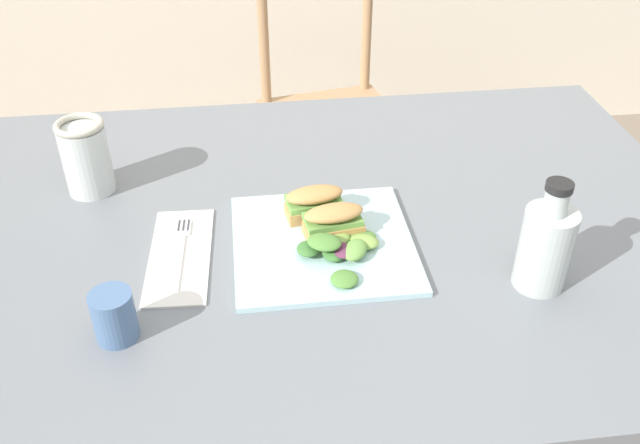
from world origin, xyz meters
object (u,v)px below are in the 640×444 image
at_px(plate_lunch, 323,243).
at_px(fork_on_napkin, 181,247).
at_px(chair_wooden_far, 329,113).
at_px(mason_jar_iced_tea, 87,160).
at_px(sandwich_half_back, 314,202).
at_px(bottle_cold_brew, 544,250).
at_px(sandwich_half_front, 333,220).
at_px(cup_extra_side, 114,316).
at_px(dining_table, 331,271).

height_order(plate_lunch, fork_on_napkin, plate_lunch).
bearing_deg(chair_wooden_far, mason_jar_iced_tea, -124.14).
xyz_separation_m(sandwich_half_back, bottle_cold_brew, (0.32, -0.21, 0.03)).
bearing_deg(sandwich_half_back, bottle_cold_brew, -33.06).
relative_size(sandwich_half_front, fork_on_napkin, 0.57).
bearing_deg(fork_on_napkin, sandwich_half_back, 13.80).
relative_size(plate_lunch, bottle_cold_brew, 1.61).
relative_size(sandwich_half_front, cup_extra_side, 1.38).
xyz_separation_m(fork_on_napkin, cup_extra_side, (-0.08, -0.19, 0.03)).
xyz_separation_m(chair_wooden_far, mason_jar_iced_tea, (-0.56, -0.83, 0.36)).
bearing_deg(sandwich_half_front, plate_lunch, -140.13).
distance_m(chair_wooden_far, plate_lunch, 1.11).
bearing_deg(dining_table, fork_on_napkin, -169.92).
bearing_deg(dining_table, plate_lunch, -109.59).
bearing_deg(plate_lunch, bottle_cold_brew, -23.10).
distance_m(sandwich_half_front, sandwich_half_back, 0.06).
height_order(dining_table, cup_extra_side, cup_extra_side).
xyz_separation_m(plate_lunch, fork_on_napkin, (-0.23, 0.02, 0.00)).
height_order(mason_jar_iced_tea, cup_extra_side, mason_jar_iced_tea).
xyz_separation_m(sandwich_half_front, sandwich_half_back, (-0.02, 0.06, 0.00)).
bearing_deg(fork_on_napkin, sandwich_half_front, -0.48).
height_order(sandwich_half_front, fork_on_napkin, sandwich_half_front).
bearing_deg(mason_jar_iced_tea, dining_table, -20.55).
relative_size(plate_lunch, mason_jar_iced_tea, 2.11).
height_order(sandwich_half_front, mason_jar_iced_tea, mason_jar_iced_tea).
bearing_deg(cup_extra_side, fork_on_napkin, 66.96).
bearing_deg(mason_jar_iced_tea, plate_lunch, -29.03).
height_order(chair_wooden_far, fork_on_napkin, chair_wooden_far).
xyz_separation_m(dining_table, sandwich_half_front, (-0.00, -0.05, 0.15)).
bearing_deg(chair_wooden_far, bottle_cold_brew, -82.37).
height_order(plate_lunch, bottle_cold_brew, bottle_cold_brew).
relative_size(chair_wooden_far, sandwich_half_front, 8.21).
height_order(chair_wooden_far, mason_jar_iced_tea, mason_jar_iced_tea).
bearing_deg(bottle_cold_brew, chair_wooden_far, 97.63).
distance_m(dining_table, chair_wooden_far, 1.02).
xyz_separation_m(dining_table, chair_wooden_far, (0.14, 0.99, -0.18)).
xyz_separation_m(dining_table, sandwich_half_back, (-0.03, 0.01, 0.15)).
distance_m(sandwich_half_front, bottle_cold_brew, 0.34).
bearing_deg(dining_table, cup_extra_side, -145.13).
xyz_separation_m(bottle_cold_brew, mason_jar_iced_tea, (-0.72, 0.36, -0.00)).
xyz_separation_m(chair_wooden_far, fork_on_napkin, (-0.39, -1.04, 0.30)).
distance_m(sandwich_half_back, bottle_cold_brew, 0.39).
bearing_deg(sandwich_half_back, fork_on_napkin, -166.20).
distance_m(chair_wooden_far, fork_on_napkin, 1.15).
bearing_deg(mason_jar_iced_tea, sandwich_half_back, -20.55).
relative_size(chair_wooden_far, mason_jar_iced_tea, 6.18).
bearing_deg(bottle_cold_brew, cup_extra_side, -176.75).
bearing_deg(sandwich_half_back, dining_table, -20.56).
xyz_separation_m(sandwich_half_front, mason_jar_iced_tea, (-0.42, 0.21, 0.03)).
xyz_separation_m(sandwich_half_back, cup_extra_side, (-0.31, -0.25, 0.00)).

